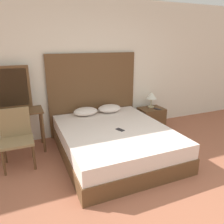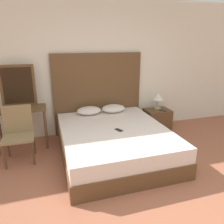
{
  "view_description": "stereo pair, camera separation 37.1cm",
  "coord_description": "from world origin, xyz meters",
  "px_view_note": "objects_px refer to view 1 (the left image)",
  "views": [
    {
      "loc": [
        -1.49,
        -1.53,
        1.89
      ],
      "look_at": [
        -0.1,
        1.72,
        0.74
      ],
      "focal_mm": 35.0,
      "sensor_mm": 36.0,
      "label": 1
    },
    {
      "loc": [
        -1.14,
        -1.66,
        1.89
      ],
      "look_at": [
        -0.1,
        1.72,
        0.74
      ],
      "focal_mm": 35.0,
      "sensor_mm": 36.0,
      "label": 2
    }
  ],
  "objects_px": {
    "table_lamp": "(152,96)",
    "phone_on_nightstand": "(157,109)",
    "phone_on_bed": "(120,130)",
    "chair": "(16,134)",
    "nightstand": "(151,118)",
    "bed": "(114,141)",
    "vanity_desk": "(16,119)"
  },
  "relations": [
    {
      "from": "table_lamp",
      "to": "vanity_desk",
      "type": "relative_size",
      "value": 0.39
    },
    {
      "from": "vanity_desk",
      "to": "chair",
      "type": "height_order",
      "value": "chair"
    },
    {
      "from": "phone_on_bed",
      "to": "vanity_desk",
      "type": "distance_m",
      "value": 1.8
    },
    {
      "from": "phone_on_nightstand",
      "to": "vanity_desk",
      "type": "relative_size",
      "value": 0.18
    },
    {
      "from": "bed",
      "to": "table_lamp",
      "type": "distance_m",
      "value": 1.66
    },
    {
      "from": "phone_on_bed",
      "to": "table_lamp",
      "type": "distance_m",
      "value": 1.65
    },
    {
      "from": "nightstand",
      "to": "chair",
      "type": "xyz_separation_m",
      "value": [
        -2.81,
        -0.51,
        0.28
      ]
    },
    {
      "from": "phone_on_bed",
      "to": "table_lamp",
      "type": "relative_size",
      "value": 0.47
    },
    {
      "from": "phone_on_bed",
      "to": "chair",
      "type": "height_order",
      "value": "chair"
    },
    {
      "from": "phone_on_nightstand",
      "to": "vanity_desk",
      "type": "xyz_separation_m",
      "value": [
        -2.88,
        0.04,
        0.15
      ]
    },
    {
      "from": "phone_on_bed",
      "to": "chair",
      "type": "bearing_deg",
      "value": 164.47
    },
    {
      "from": "chair",
      "to": "phone_on_nightstand",
      "type": "bearing_deg",
      "value": 7.92
    },
    {
      "from": "nightstand",
      "to": "phone_on_nightstand",
      "type": "height_order",
      "value": "phone_on_nightstand"
    },
    {
      "from": "bed",
      "to": "phone_on_nightstand",
      "type": "xyz_separation_m",
      "value": [
        1.36,
        0.72,
        0.21
      ]
    },
    {
      "from": "bed",
      "to": "chair",
      "type": "height_order",
      "value": "chair"
    },
    {
      "from": "bed",
      "to": "vanity_desk",
      "type": "relative_size",
      "value": 2.39
    },
    {
      "from": "bed",
      "to": "chair",
      "type": "bearing_deg",
      "value": 168.37
    },
    {
      "from": "nightstand",
      "to": "table_lamp",
      "type": "xyz_separation_m",
      "value": [
        0.03,
        0.08,
        0.49
      ]
    },
    {
      "from": "bed",
      "to": "nightstand",
      "type": "distance_m",
      "value": 1.52
    },
    {
      "from": "table_lamp",
      "to": "vanity_desk",
      "type": "height_order",
      "value": "table_lamp"
    },
    {
      "from": "table_lamp",
      "to": "phone_on_nightstand",
      "type": "relative_size",
      "value": 2.13
    },
    {
      "from": "table_lamp",
      "to": "phone_on_nightstand",
      "type": "xyz_separation_m",
      "value": [
        0.04,
        -0.19,
        -0.26
      ]
    },
    {
      "from": "vanity_desk",
      "to": "phone_on_bed",
      "type": "bearing_deg",
      "value": -29.23
    },
    {
      "from": "table_lamp",
      "to": "chair",
      "type": "relative_size",
      "value": 0.39
    },
    {
      "from": "phone_on_nightstand",
      "to": "phone_on_bed",
      "type": "bearing_deg",
      "value": -147.28
    },
    {
      "from": "nightstand",
      "to": "vanity_desk",
      "type": "xyz_separation_m",
      "value": [
        -2.8,
        -0.07,
        0.38
      ]
    },
    {
      "from": "table_lamp",
      "to": "bed",
      "type": "bearing_deg",
      "value": -145.3
    },
    {
      "from": "phone_on_bed",
      "to": "table_lamp",
      "type": "bearing_deg",
      "value": 39.2
    },
    {
      "from": "table_lamp",
      "to": "chair",
      "type": "xyz_separation_m",
      "value": [
        -2.84,
        -0.59,
        -0.21
      ]
    },
    {
      "from": "nightstand",
      "to": "table_lamp",
      "type": "relative_size",
      "value": 1.52
    },
    {
      "from": "vanity_desk",
      "to": "phone_on_nightstand",
      "type": "bearing_deg",
      "value": -0.72
    },
    {
      "from": "bed",
      "to": "vanity_desk",
      "type": "xyz_separation_m",
      "value": [
        -1.52,
        0.75,
        0.37
      ]
    }
  ]
}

